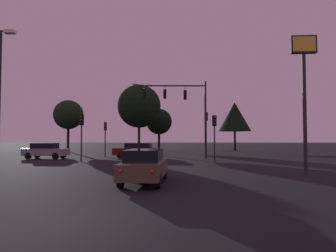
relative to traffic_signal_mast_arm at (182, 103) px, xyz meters
name	(u,v)px	position (x,y,z in m)	size (l,w,h in m)	color
ground_plane	(155,156)	(-2.97, 4.04, -5.37)	(168.00, 168.00, 0.00)	black
traffic_signal_mast_arm	(182,103)	(0.00, 0.00, 0.00)	(7.22, 0.58, 7.52)	#232326
traffic_light_corner_left	(215,129)	(2.65, -3.19, -2.57)	(0.36, 0.39, 3.94)	#232326
traffic_light_corner_right	(206,125)	(2.59, 2.75, -2.03)	(0.37, 0.39, 4.75)	#232326
traffic_light_median	(81,128)	(-8.74, -3.22, -2.52)	(0.34, 0.38, 4.01)	#232326
traffic_light_far_side	(105,132)	(-8.17, 2.67, -2.72)	(0.35, 0.38, 3.72)	#232326
car_nearside_lane	(145,165)	(-2.03, -14.35, -4.58)	(1.97, 4.28, 1.52)	#473828
car_crossing_left	(46,151)	(-13.30, -0.08, -4.58)	(4.29, 1.99, 1.52)	gray
car_crossing_right	(137,150)	(-4.50, 0.95, -4.58)	(4.78, 2.18, 1.52)	#4C0F0F
store_sign_illuminated	(304,74)	(6.50, -11.44, 0.24)	(1.41, 0.32, 7.74)	#232326
tree_behind_sign	(159,122)	(-3.27, 16.38, -0.86)	(4.00, 4.00, 6.53)	black
tree_left_far	(139,106)	(-5.55, 10.11, 0.86)	(5.78, 5.78, 9.14)	black
tree_center_horizon	(68,115)	(-16.13, 12.81, -0.04)	(4.21, 4.21, 7.46)	black
tree_right_cluster	(235,117)	(8.42, 16.31, -0.11)	(4.91, 4.91, 7.52)	black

